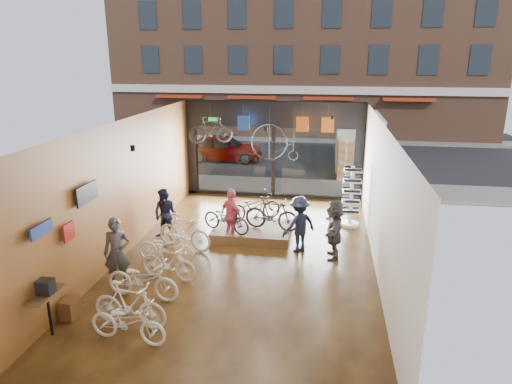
% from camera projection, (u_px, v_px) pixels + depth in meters
% --- Properties ---
extents(ground_plane, '(7.00, 12.00, 0.04)m').
position_uv_depth(ground_plane, '(247.00, 259.00, 12.87)').
color(ground_plane, black).
rests_on(ground_plane, ground).
extents(ceiling, '(7.00, 12.00, 0.04)m').
position_uv_depth(ceiling, '(246.00, 122.00, 11.76)').
color(ceiling, black).
rests_on(ceiling, ground).
extents(wall_left, '(0.04, 12.00, 3.80)m').
position_uv_depth(wall_left, '(124.00, 188.00, 12.85)').
color(wall_left, brown).
rests_on(wall_left, ground).
extents(wall_right, '(0.04, 12.00, 3.80)m').
position_uv_depth(wall_right, '(381.00, 200.00, 11.78)').
color(wall_right, beige).
rests_on(wall_right, ground).
extents(wall_back, '(7.00, 0.04, 3.80)m').
position_uv_depth(wall_back, '(174.00, 313.00, 6.62)').
color(wall_back, beige).
rests_on(wall_back, ground).
extents(storefront, '(7.00, 0.26, 3.80)m').
position_uv_depth(storefront, '(274.00, 150.00, 17.99)').
color(storefront, black).
rests_on(storefront, ground).
extents(exit_sign, '(0.35, 0.06, 0.18)m').
position_uv_depth(exit_sign, '(213.00, 120.00, 17.91)').
color(exit_sign, '#198C26').
rests_on(exit_sign, storefront).
extents(street_road, '(30.00, 18.00, 0.02)m').
position_uv_depth(street_road, '(292.00, 152.00, 27.05)').
color(street_road, black).
rests_on(street_road, ground).
extents(sidewalk_near, '(30.00, 2.40, 0.12)m').
position_uv_depth(sidewalk_near, '(276.00, 186.00, 19.65)').
color(sidewalk_near, slate).
rests_on(sidewalk_near, ground).
extents(sidewalk_far, '(30.00, 2.00, 0.12)m').
position_uv_depth(sidewalk_far, '(297.00, 139.00, 30.81)').
color(sidewalk_far, slate).
rests_on(sidewalk_far, ground).
extents(opposite_building, '(26.00, 5.00, 14.00)m').
position_uv_depth(opposite_building, '(302.00, 32.00, 31.18)').
color(opposite_building, brown).
rests_on(opposite_building, ground).
extents(street_car, '(4.23, 1.70, 1.44)m').
position_uv_depth(street_car, '(223.00, 147.00, 24.53)').
color(street_car, gray).
rests_on(street_car, street_road).
extents(box_truck, '(2.19, 6.56, 2.59)m').
position_uv_depth(box_truck, '(359.00, 144.00, 22.35)').
color(box_truck, silver).
rests_on(box_truck, street_road).
extents(floor_bike_0, '(1.71, 0.77, 0.87)m').
position_uv_depth(floor_bike_0, '(128.00, 322.00, 9.00)').
color(floor_bike_0, beige).
rests_on(floor_bike_0, ground_plane).
extents(floor_bike_1, '(1.72, 0.66, 1.01)m').
position_uv_depth(floor_bike_1, '(130.00, 304.00, 9.50)').
color(floor_bike_1, beige).
rests_on(floor_bike_1, ground_plane).
extents(floor_bike_2, '(1.88, 0.85, 0.95)m').
position_uv_depth(floor_bike_2, '(143.00, 279.00, 10.62)').
color(floor_bike_2, beige).
rests_on(floor_bike_2, ground_plane).
extents(floor_bike_3, '(1.62, 0.75, 0.94)m').
position_uv_depth(floor_bike_3, '(169.00, 262.00, 11.50)').
color(floor_bike_3, beige).
rests_on(floor_bike_3, ground_plane).
extents(floor_bike_4, '(1.62, 0.61, 0.84)m').
position_uv_depth(floor_bike_4, '(166.00, 247.00, 12.53)').
color(floor_bike_4, beige).
rests_on(floor_bike_4, ground_plane).
extents(floor_bike_5, '(1.85, 0.99, 1.07)m').
position_uv_depth(floor_bike_5, '(184.00, 232.00, 13.32)').
color(floor_bike_5, beige).
rests_on(floor_bike_5, ground_plane).
extents(display_platform, '(2.40, 1.80, 0.30)m').
position_uv_depth(display_platform, '(253.00, 231.00, 14.40)').
color(display_platform, brown).
rests_on(display_platform, ground_plane).
extents(display_bike_left, '(1.73, 1.16, 0.86)m').
position_uv_depth(display_bike_left, '(226.00, 218.00, 13.86)').
color(display_bike_left, black).
rests_on(display_bike_left, display_platform).
extents(display_bike_mid, '(1.79, 0.82, 1.04)m').
position_uv_depth(display_bike_mid, '(272.00, 214.00, 13.98)').
color(display_bike_mid, black).
rests_on(display_bike_mid, display_platform).
extents(display_bike_right, '(1.89, 1.41, 0.95)m').
position_uv_depth(display_bike_right, '(254.00, 206.00, 14.81)').
color(display_bike_right, black).
rests_on(display_bike_right, display_platform).
extents(customer_0, '(0.74, 0.58, 1.78)m').
position_uv_depth(customer_0, '(117.00, 253.00, 11.06)').
color(customer_0, '#3F3F44').
rests_on(customer_0, ground_plane).
extents(customer_1, '(0.90, 0.77, 1.60)m').
position_uv_depth(customer_1, '(165.00, 214.00, 14.00)').
color(customer_1, '#161C33').
rests_on(customer_1, ground_plane).
extents(customer_2, '(1.00, 0.94, 1.66)m').
position_uv_depth(customer_2, '(232.00, 216.00, 13.75)').
color(customer_2, '#CC4C72').
rests_on(customer_2, ground_plane).
extents(customer_3, '(1.22, 1.16, 1.66)m').
position_uv_depth(customer_3, '(299.00, 224.00, 13.07)').
color(customer_3, '#161C33').
rests_on(customer_3, ground_plane).
extents(customer_5, '(0.50, 1.57, 1.69)m').
position_uv_depth(customer_5, '(334.00, 229.00, 12.68)').
color(customer_5, '#3F3F44').
rests_on(customer_5, ground_plane).
extents(sunglasses_rack, '(0.69, 0.61, 2.04)m').
position_uv_depth(sunglasses_rack, '(351.00, 197.00, 15.00)').
color(sunglasses_rack, white).
rests_on(sunglasses_rack, ground_plane).
extents(wall_merch, '(0.40, 2.40, 2.60)m').
position_uv_depth(wall_merch, '(62.00, 261.00, 9.69)').
color(wall_merch, navy).
rests_on(wall_merch, wall_left).
extents(penny_farthing, '(1.63, 0.06, 1.31)m').
position_uv_depth(penny_farthing, '(277.00, 143.00, 16.09)').
color(penny_farthing, black).
rests_on(penny_farthing, ceiling).
extents(hung_bike, '(1.64, 0.95, 0.95)m').
position_uv_depth(hung_bike, '(210.00, 130.00, 16.31)').
color(hung_bike, black).
rests_on(hung_bike, ceiling).
extents(jersey_left, '(0.45, 0.03, 0.55)m').
position_uv_depth(jersey_left, '(243.00, 123.00, 17.06)').
color(jersey_left, '#1E3F99').
rests_on(jersey_left, ceiling).
extents(jersey_mid, '(0.45, 0.03, 0.55)m').
position_uv_depth(jersey_mid, '(302.00, 124.00, 16.73)').
color(jersey_mid, '#CC5919').
rests_on(jersey_mid, ceiling).
extents(jersey_right, '(0.45, 0.03, 0.55)m').
position_uv_depth(jersey_right, '(328.00, 125.00, 16.59)').
color(jersey_right, '#CC5919').
rests_on(jersey_right, ceiling).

